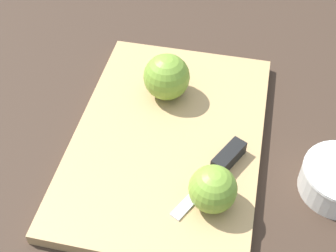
{
  "coord_description": "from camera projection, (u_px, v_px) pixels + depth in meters",
  "views": [
    {
      "loc": [
        0.46,
        0.15,
        0.57
      ],
      "look_at": [
        0.0,
        0.0,
        0.04
      ],
      "focal_mm": 50.0,
      "sensor_mm": 36.0,
      "label": 1
    }
  ],
  "objects": [
    {
      "name": "apple_half_right",
      "position": [
        213.0,
        189.0,
        0.62
      ],
      "size": [
        0.07,
        0.07,
        0.07
      ],
      "rotation": [
        0.0,
        0.0,
        0.29
      ],
      "color": "olive",
      "rests_on": "cutting_board"
    },
    {
      "name": "cutting_board",
      "position": [
        168.0,
        139.0,
        0.74
      ],
      "size": [
        0.45,
        0.33,
        0.02
      ],
      "color": "tan",
      "rests_on": "ground_plane"
    },
    {
      "name": "ground_plane",
      "position": [
        168.0,
        143.0,
        0.74
      ],
      "size": [
        4.0,
        4.0,
        0.0
      ],
      "primitive_type": "plane",
      "color": "#38281E"
    },
    {
      "name": "knife",
      "position": [
        225.0,
        161.0,
        0.68
      ],
      "size": [
        0.15,
        0.08,
        0.02
      ],
      "rotation": [
        0.0,
        0.0,
        -0.39
      ],
      "color": "silver",
      "rests_on": "cutting_board"
    },
    {
      "name": "apple_half_left",
      "position": [
        167.0,
        77.0,
        0.76
      ],
      "size": [
        0.08,
        0.08,
        0.08
      ],
      "rotation": [
        0.0,
        0.0,
        1.54
      ],
      "color": "olive",
      "rests_on": "cutting_board"
    }
  ]
}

